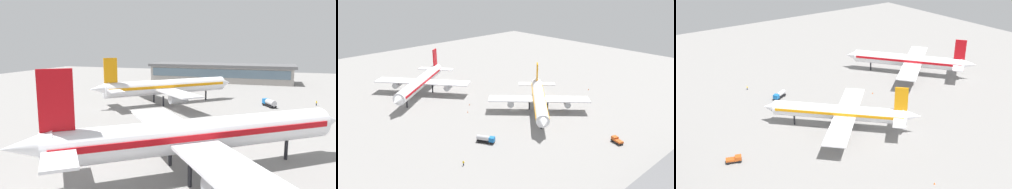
# 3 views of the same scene
# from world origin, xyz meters

# --- Properties ---
(ground) EXTENTS (288.00, 288.00, 0.00)m
(ground) POSITION_xyz_m (0.00, 0.00, 0.00)
(ground) COLOR gray
(airplane_at_gate) EXTENTS (41.61, 41.14, 16.03)m
(airplane_at_gate) POSITION_xyz_m (5.82, -9.17, 5.83)
(airplane_at_gate) COLOR white
(airplane_at_gate) RESTS_ON ground
(airplane_taxiing) EXTENTS (48.00, 40.99, 17.36)m
(airplane_taxiing) POSITION_xyz_m (-17.58, 44.37, 6.31)
(airplane_taxiing) COLOR white
(airplane_taxiing) RESTS_ON ground
(pushback_tractor) EXTENTS (3.43, 4.79, 1.90)m
(pushback_tractor) POSITION_xyz_m (4.64, -45.78, 0.97)
(pushback_tractor) COLOR black
(pushback_tractor) RESTS_ON ground
(fuel_truck) EXTENTS (4.74, 6.42, 2.50)m
(fuel_truck) POSITION_xyz_m (-27.89, -14.47, 1.39)
(fuel_truck) COLOR black
(fuel_truck) RESTS_ON ground
(ground_crew_worker) EXTENTS (0.53, 0.53, 1.67)m
(ground_crew_worker) POSITION_xyz_m (-42.74, -21.36, 0.85)
(ground_crew_worker) COLOR #1E2338
(ground_crew_worker) RESTS_ON ground
(safety_cone_near_gate) EXTENTS (0.44, 0.44, 0.60)m
(safety_cone_near_gate) POSITION_xyz_m (45.49, -7.09, 0.30)
(safety_cone_near_gate) COLOR #EA590C
(safety_cone_near_gate) RESTS_ON ground
(safety_cone_mid_apron) EXTENTS (0.44, 0.44, 0.60)m
(safety_cone_mid_apron) POSITION_xyz_m (-10.01, 17.35, 0.30)
(safety_cone_mid_apron) COLOR #EA590C
(safety_cone_mid_apron) RESTS_ON ground
(safety_cone_far_side) EXTENTS (0.44, 0.44, 0.60)m
(safety_cone_far_side) POSITION_xyz_m (-15.85, 11.15, 0.30)
(safety_cone_far_side) COLOR #EA590C
(safety_cone_far_side) RESTS_ON ground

